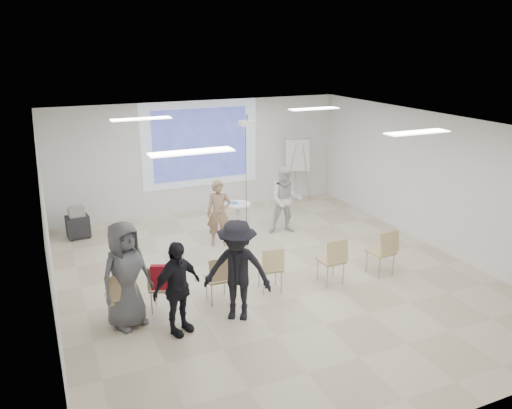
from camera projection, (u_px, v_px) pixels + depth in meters
name	position (u px, v px, depth m)	size (l,w,h in m)	color
floor	(272.00, 277.00, 9.99)	(8.00, 9.00, 0.10)	beige
ceiling	(274.00, 123.00, 9.03)	(8.00, 9.00, 0.10)	white
wall_back	(200.00, 157.00, 13.47)	(8.00, 0.10, 3.00)	silver
wall_left	(44.00, 235.00, 7.96)	(0.10, 9.00, 3.00)	silver
wall_right	(437.00, 181.00, 11.06)	(0.10, 9.00, 3.00)	silver
projection_halo	(200.00, 144.00, 13.31)	(3.20, 0.01, 2.30)	silver
projection_image	(201.00, 144.00, 13.30)	(2.60, 0.01, 1.90)	#3241AB
pedestal_table	(238.00, 216.00, 12.15)	(0.65, 0.65, 0.75)	white
player_left	(219.00, 209.00, 11.21)	(0.63, 0.43, 1.73)	#98795D
player_right	(286.00, 197.00, 11.99)	(0.87, 0.70, 1.81)	silver
controller_left	(222.00, 194.00, 11.41)	(0.04, 0.12, 0.04)	silver
controller_right	(275.00, 182.00, 12.04)	(0.04, 0.12, 0.04)	white
chair_far_left	(121.00, 294.00, 8.07)	(0.47, 0.51, 0.95)	tan
chair_left_mid	(161.00, 285.00, 8.46)	(0.55, 0.56, 0.87)	tan
chair_left_inner	(219.00, 276.00, 8.77)	(0.43, 0.47, 0.89)	tan
chair_center	(271.00, 266.00, 9.16)	(0.47, 0.50, 0.89)	tan
chair_right_inner	(333.00, 258.00, 9.43)	(0.44, 0.48, 0.94)	tan
chair_right_far	(384.00, 249.00, 9.79)	(0.50, 0.53, 0.97)	tan
red_jacket	(165.00, 277.00, 8.28)	(0.44, 0.10, 0.42)	maroon
laptop	(217.00, 276.00, 8.87)	(0.33, 0.24, 0.03)	black
audience_left	(177.00, 282.00, 7.75)	(1.03, 0.62, 1.78)	black
audience_mid	(237.00, 264.00, 8.14)	(1.28, 0.70, 1.97)	black
audience_outer	(125.00, 269.00, 7.93)	(0.98, 0.65, 2.01)	#555559
flipchart_easel	(298.00, 155.00, 14.18)	(0.80, 0.62, 1.90)	gray
av_cart	(78.00, 224.00, 11.80)	(0.55, 0.46, 0.76)	black
ceiling_projector	(247.00, 130.00, 10.48)	(0.30, 0.25, 3.00)	white
fluor_panel_nw	(141.00, 119.00, 10.03)	(1.20, 0.30, 0.02)	white
fluor_panel_ne	(314.00, 109.00, 11.57)	(1.20, 0.30, 0.02)	white
fluor_panel_sw	(192.00, 152.00, 6.99)	(1.20, 0.30, 0.02)	white
fluor_panel_se	(417.00, 132.00, 8.52)	(1.20, 0.30, 0.02)	white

